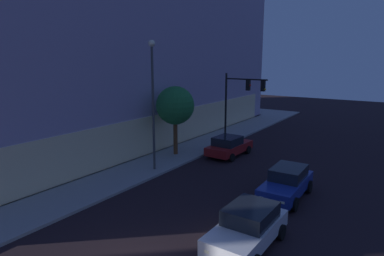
% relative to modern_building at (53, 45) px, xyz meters
% --- Properties ---
extents(modern_building, '(39.29, 31.30, 17.82)m').
position_rel_modern_building_xyz_m(modern_building, '(0.00, 0.00, 0.00)').
color(modern_building, '#4C4C51').
rests_on(modern_building, ground).
extents(traffic_light_far_corner, '(0.35, 4.00, 6.03)m').
position_rel_modern_building_xyz_m(traffic_light_far_corner, '(4.73, -19.58, -4.48)').
color(traffic_light_far_corner, black).
rests_on(traffic_light_far_corner, sidewalk_corner).
extents(street_lamp_sidewalk, '(0.44, 0.44, 8.45)m').
position_rel_modern_building_xyz_m(street_lamp_sidewalk, '(-5.51, -18.24, -3.44)').
color(street_lamp_sidewalk, '#424242').
rests_on(street_lamp_sidewalk, sidewalk_corner).
extents(sidewalk_tree, '(2.92, 2.92, 5.27)m').
position_rel_modern_building_xyz_m(sidewalk_tree, '(-1.75, -17.22, -4.91)').
color(sidewalk_tree, brown).
rests_on(sidewalk_tree, sidewalk_corner).
extents(car_white, '(4.31, 2.17, 1.62)m').
position_rel_modern_building_xyz_m(car_white, '(-10.49, -27.31, -8.02)').
color(car_white, silver).
rests_on(car_white, ground).
extents(car_blue, '(4.58, 2.09, 1.65)m').
position_rel_modern_building_xyz_m(car_blue, '(-4.83, -27.02, -8.00)').
color(car_blue, navy).
rests_on(car_blue, ground).
extents(car_red, '(4.40, 2.28, 1.56)m').
position_rel_modern_building_xyz_m(car_red, '(0.57, -20.66, -8.06)').
color(car_red, maroon).
rests_on(car_red, ground).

